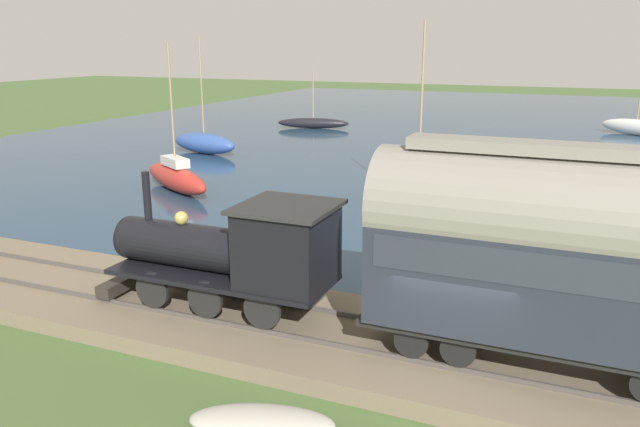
# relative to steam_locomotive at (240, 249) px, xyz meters

# --- Properties ---
(ground_plane) EXTENTS (200.00, 200.00, 0.00)m
(ground_plane) POSITION_rel_steam_locomotive_xyz_m (-0.52, -5.52, -2.15)
(ground_plane) COLOR #476033
(harbor_water) EXTENTS (80.00, 80.00, 0.01)m
(harbor_water) POSITION_rel_steam_locomotive_xyz_m (42.61, -5.52, -2.14)
(harbor_water) COLOR navy
(harbor_water) RESTS_ON ground
(rail_embankment) EXTENTS (4.62, 56.00, 0.54)m
(rail_embankment) POSITION_rel_steam_locomotive_xyz_m (-0.00, -5.52, -1.93)
(rail_embankment) COLOR #756651
(rail_embankment) RESTS_ON ground
(steam_locomotive) EXTENTS (2.25, 6.38, 3.37)m
(steam_locomotive) POSITION_rel_steam_locomotive_xyz_m (0.00, 0.00, 0.00)
(steam_locomotive) COLOR black
(steam_locomotive) RESTS_ON rail_embankment
(passenger_coach) EXTENTS (2.41, 8.04, 4.72)m
(passenger_coach) POSITION_rel_steam_locomotive_xyz_m (0.00, -7.47, 0.99)
(passenger_coach) COLOR black
(passenger_coach) RESTS_ON rail_embankment
(sailboat_red) EXTENTS (4.36, 6.08, 7.16)m
(sailboat_red) POSITION_rel_steam_locomotive_xyz_m (12.35, 10.83, -1.45)
(sailboat_red) COLOR #B72D23
(sailboat_red) RESTS_ON harbor_water
(sailboat_black) EXTENTS (2.58, 6.25, 4.90)m
(sailboat_black) POSITION_rel_steam_locomotive_xyz_m (36.55, 13.89, -1.68)
(sailboat_black) COLOR black
(sailboat_black) RESTS_ON harbor_water
(sailboat_white) EXTENTS (4.17, 5.52, 7.02)m
(sailboat_white) POSITION_rel_steam_locomotive_xyz_m (42.84, -11.53, -1.49)
(sailboat_white) COLOR white
(sailboat_white) RESTS_ON harbor_water
(sailboat_teal) EXTENTS (1.72, 4.88, 8.06)m
(sailboat_teal) POSITION_rel_steam_locomotive_xyz_m (14.09, -1.03, -1.62)
(sailboat_teal) COLOR #1E707A
(sailboat_teal) RESTS_ON harbor_water
(sailboat_blue) EXTENTS (2.68, 5.56, 7.65)m
(sailboat_blue) POSITION_rel_steam_locomotive_xyz_m (22.13, 15.54, -1.43)
(sailboat_blue) COLOR #335199
(sailboat_blue) RESTS_ON harbor_water
(rowboat_off_pier) EXTENTS (1.52, 2.38, 0.47)m
(rowboat_off_pier) POSITION_rel_steam_locomotive_xyz_m (9.36, 1.85, -1.90)
(rowboat_off_pier) COLOR #B7B2A3
(rowboat_off_pier) RESTS_ON harbor_water
(beached_dinghy) EXTENTS (1.88, 3.00, 0.44)m
(beached_dinghy) POSITION_rel_steam_locomotive_xyz_m (-3.81, -2.58, -1.93)
(beached_dinghy) COLOR #B7B2A3
(beached_dinghy) RESTS_ON ground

